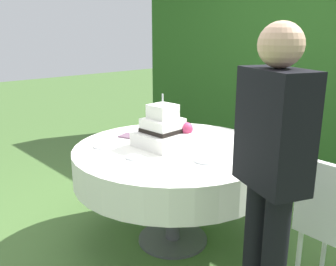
% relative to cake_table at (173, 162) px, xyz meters
% --- Properties ---
extents(ground_plane, '(20.00, 20.00, 0.00)m').
position_rel_cake_table_xyz_m(ground_plane, '(0.00, 0.00, -0.63)').
color(ground_plane, '#476B33').
extents(foliage_hedge, '(5.19, 0.42, 2.25)m').
position_rel_cake_table_xyz_m(foliage_hedge, '(0.00, 2.21, 0.49)').
color(foliage_hedge, '#28561E').
rests_on(foliage_hedge, ground_plane).
extents(cake_table, '(1.43, 1.43, 0.75)m').
position_rel_cake_table_xyz_m(cake_table, '(0.00, 0.00, 0.00)').
color(cake_table, '#4C4C51').
rests_on(cake_table, ground_plane).
extents(wedding_cake, '(0.36, 0.36, 0.38)m').
position_rel_cake_table_xyz_m(wedding_cake, '(-0.07, -0.03, 0.23)').
color(wedding_cake, white).
rests_on(wedding_cake, cake_table).
extents(serving_plate_near, '(0.15, 0.15, 0.01)m').
position_rel_cake_table_xyz_m(serving_plate_near, '(-0.34, -0.36, 0.12)').
color(serving_plate_near, white).
rests_on(serving_plate_near, cake_table).
extents(serving_plate_far, '(0.15, 0.15, 0.01)m').
position_rel_cake_table_xyz_m(serving_plate_far, '(0.35, -0.05, 0.12)').
color(serving_plate_far, white).
rests_on(serving_plate_far, cake_table).
extents(serving_plate_left, '(0.13, 0.13, 0.01)m').
position_rel_cake_table_xyz_m(serving_plate_left, '(-0.15, 0.44, 0.12)').
color(serving_plate_left, white).
rests_on(serving_plate_left, cake_table).
extents(serving_plate_right, '(0.11, 0.11, 0.01)m').
position_rel_cake_table_xyz_m(serving_plate_right, '(-0.00, -0.35, 0.12)').
color(serving_plate_right, white).
rests_on(serving_plate_right, cake_table).
extents(napkin_stack, '(0.16, 0.16, 0.01)m').
position_rel_cake_table_xyz_m(napkin_stack, '(-0.43, -0.07, 0.12)').
color(napkin_stack, '#6B4C60').
rests_on(napkin_stack, cake_table).
extents(standing_person, '(0.41, 0.32, 1.60)m').
position_rel_cake_table_xyz_m(standing_person, '(0.97, -0.29, 0.30)').
color(standing_person, black).
rests_on(standing_person, ground_plane).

